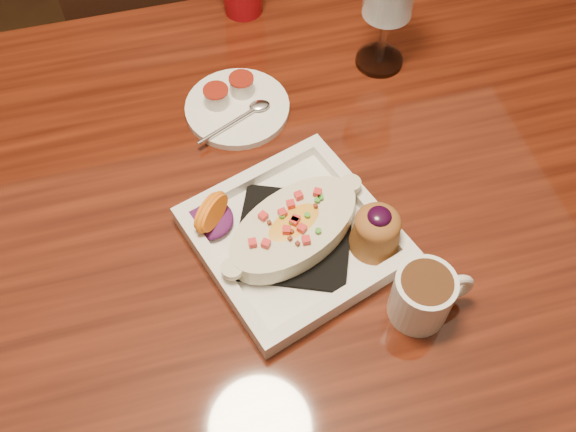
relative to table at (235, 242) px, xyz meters
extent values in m
plane|color=#312110|center=(0.00, 0.00, -0.65)|extent=(7.00, 7.00, 0.00)
cube|color=#5F1E0D|center=(0.00, 0.00, 0.08)|extent=(1.50, 0.90, 0.04)
cylinder|color=black|center=(0.67, 0.37, -0.30)|extent=(0.07, 0.07, 0.71)
cube|color=black|center=(0.00, 0.70, -0.20)|extent=(0.42, 0.42, 0.04)
cylinder|color=black|center=(0.17, 0.87, -0.43)|extent=(0.04, 0.04, 0.45)
cylinder|color=black|center=(-0.17, 0.87, -0.43)|extent=(0.04, 0.04, 0.45)
cylinder|color=black|center=(0.17, 0.53, -0.43)|extent=(0.04, 0.04, 0.45)
cylinder|color=black|center=(-0.17, 0.53, -0.43)|extent=(0.04, 0.04, 0.45)
cube|color=black|center=(0.00, 0.51, 0.05)|extent=(0.40, 0.03, 0.46)
cube|color=white|center=(0.07, -0.08, 0.10)|extent=(0.30, 0.30, 0.01)
cube|color=black|center=(0.07, -0.08, 0.11)|extent=(0.19, 0.19, 0.01)
ellipsoid|color=#FDAA30|center=(0.07, -0.08, 0.13)|extent=(0.19, 0.15, 0.03)
ellipsoid|color=#5C155C|center=(-0.03, -0.03, 0.12)|extent=(0.07, 0.07, 0.02)
cone|color=brown|center=(0.17, -0.11, 0.13)|extent=(0.07, 0.07, 0.05)
ellipsoid|color=brown|center=(0.17, -0.11, 0.16)|extent=(0.06, 0.06, 0.03)
ellipsoid|color=black|center=(0.17, -0.11, 0.17)|extent=(0.03, 0.03, 0.01)
cylinder|color=white|center=(0.19, -0.22, 0.14)|extent=(0.07, 0.07, 0.08)
cylinder|color=#3D2110|center=(0.19, -0.22, 0.17)|extent=(0.06, 0.06, 0.02)
torus|color=white|center=(0.23, -0.21, 0.14)|extent=(0.06, 0.01, 0.06)
cylinder|color=silver|center=(0.29, 0.22, 0.10)|extent=(0.08, 0.08, 0.01)
cylinder|color=silver|center=(0.29, 0.22, 0.15)|extent=(0.01, 0.01, 0.09)
cylinder|color=white|center=(0.05, 0.17, 0.10)|extent=(0.16, 0.16, 0.01)
cylinder|color=silver|center=(0.02, 0.18, 0.12)|extent=(0.04, 0.04, 0.03)
cylinder|color=maroon|center=(0.02, 0.18, 0.14)|extent=(0.04, 0.04, 0.00)
cylinder|color=silver|center=(0.06, 0.20, 0.12)|extent=(0.04, 0.04, 0.03)
cylinder|color=maroon|center=(0.06, 0.20, 0.14)|extent=(0.04, 0.04, 0.00)
camera|label=1|loc=(-0.05, -0.50, 0.84)|focal=40.00mm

